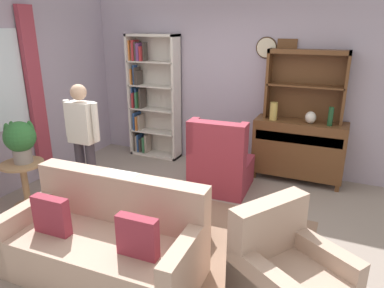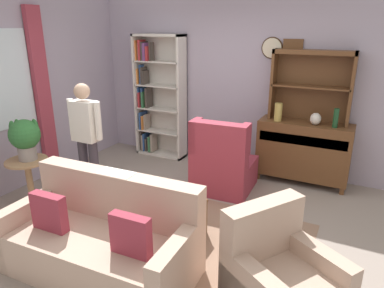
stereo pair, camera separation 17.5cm
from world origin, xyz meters
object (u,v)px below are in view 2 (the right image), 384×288
(sideboard, at_px, (303,150))
(sideboard_hutch, at_px, (312,76))
(bottle_wine, at_px, (336,118))
(person_reading, at_px, (86,134))
(vase_round, at_px, (316,119))
(wingback_chair, at_px, (223,165))
(armchair_floral, at_px, (281,281))
(plant_stand, at_px, (29,177))
(potted_plant_large, at_px, (25,136))
(couch_floral, at_px, (103,241))
(book_stack, at_px, (174,197))
(bookshelf, at_px, (156,98))
(vase_tall, at_px, (278,112))
(coffee_table, at_px, (165,207))

(sideboard, bearing_deg, sideboard_hutch, 90.00)
(bottle_wine, relative_size, person_reading, 0.17)
(vase_round, xyz_separation_m, wingback_chair, (-1.07, -0.74, -0.62))
(armchair_floral, relative_size, plant_stand, 1.74)
(bottle_wine, bearing_deg, plant_stand, -147.41)
(bottle_wine, bearing_deg, potted_plant_large, -147.75)
(sideboard, distance_m, armchair_floral, 2.69)
(sideboard_hutch, xyz_separation_m, couch_floral, (-1.31, -3.00, -1.25))
(plant_stand, bearing_deg, sideboard, 36.90)
(sideboard, height_order, book_stack, sideboard)
(bottle_wine, bearing_deg, armchair_floral, -91.61)
(sideboard, bearing_deg, vase_round, -27.17)
(bottle_wine, xyz_separation_m, book_stack, (-1.41, -1.95, -0.61))
(sideboard_hutch, height_order, potted_plant_large, sideboard_hutch)
(sideboard, xyz_separation_m, bottle_wine, (0.39, -0.09, 0.54))
(armchair_floral, bearing_deg, vase_round, 94.13)
(sideboard_hutch, distance_m, bottle_wine, 0.67)
(bookshelf, bearing_deg, potted_plant_large, -101.49)
(vase_tall, relative_size, person_reading, 0.16)
(couch_floral, height_order, book_stack, couch_floral)
(sideboard, relative_size, coffee_table, 1.62)
(vase_tall, height_order, couch_floral, vase_tall)
(sideboard, distance_m, vase_round, 0.52)
(sideboard_hutch, distance_m, vase_round, 0.60)
(vase_round, relative_size, bottle_wine, 0.65)
(wingback_chair, bearing_deg, coffee_table, -96.09)
(sideboard, height_order, vase_tall, vase_tall)
(armchair_floral, bearing_deg, potted_plant_large, 172.90)
(couch_floral, distance_m, armchair_floral, 1.65)
(potted_plant_large, bearing_deg, coffee_table, 3.45)
(couch_floral, bearing_deg, coffee_table, 72.99)
(bookshelf, relative_size, armchair_floral, 1.98)
(sideboard, distance_m, couch_floral, 3.18)
(vase_round, bearing_deg, potted_plant_large, -145.40)
(vase_tall, distance_m, vase_round, 0.52)
(bottle_wine, bearing_deg, wingback_chair, -151.53)
(bottle_wine, xyz_separation_m, armchair_floral, (-0.07, -2.58, -0.76))
(bookshelf, distance_m, sideboard, 2.61)
(vase_round, relative_size, armchair_floral, 0.16)
(person_reading, bearing_deg, couch_floral, -43.97)
(bottle_wine, xyz_separation_m, couch_floral, (-1.70, -2.81, -0.74))
(vase_tall, bearing_deg, person_reading, -140.16)
(couch_floral, relative_size, plant_stand, 2.99)
(coffee_table, bearing_deg, sideboard, 63.16)
(wingback_chair, bearing_deg, plant_stand, -144.99)
(potted_plant_large, height_order, coffee_table, potted_plant_large)
(bookshelf, xyz_separation_m, book_stack, (1.54, -2.12, -0.59))
(book_stack, bearing_deg, vase_tall, 72.17)
(bottle_wine, bearing_deg, sideboard_hutch, 153.04)
(vase_round, relative_size, couch_floral, 0.09)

